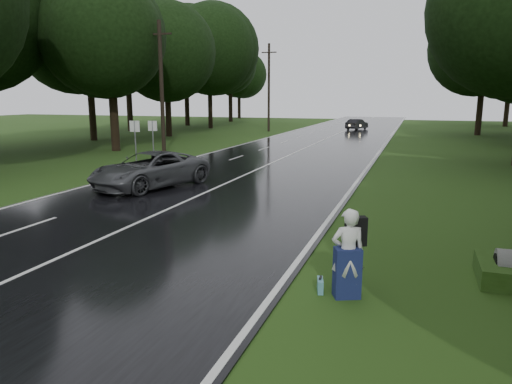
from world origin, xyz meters
TOP-DOWN VIEW (x-y plane):
  - ground at (0.00, 0.00)m, footprint 160.00×160.00m
  - road at (0.00, 20.00)m, footprint 12.00×140.00m
  - lane_center at (0.00, 20.00)m, footprint 0.12×140.00m
  - grey_car at (-2.88, 9.09)m, footprint 4.19×6.23m
  - far_car at (1.18, 50.65)m, footprint 2.48×4.18m
  - hitchhiker at (7.25, 0.16)m, footprint 0.81×0.78m
  - suitcase at (6.68, 0.22)m, footprint 0.21×0.41m
  - utility_pole_mid at (-8.50, 20.02)m, footprint 1.80×0.28m
  - utility_pole_far at (-8.50, 44.62)m, footprint 1.80×0.28m
  - road_sign_a at (-7.20, 14.55)m, footprint 0.65×0.10m
  - road_sign_b at (-7.20, 16.50)m, footprint 0.62×0.10m
  - tree_left_d at (-13.39, 21.23)m, footprint 9.65×9.65m
  - tree_left_e at (-16.20, 34.36)m, footprint 9.11×9.11m
  - tree_left_f at (-17.49, 47.63)m, footprint 10.85×10.85m
  - tree_right_f at (14.53, 46.53)m, footprint 10.11×10.11m

SIDE VIEW (x-z plane):
  - ground at x=0.00m, z-range 0.00..0.00m
  - utility_pole_mid at x=-8.50m, z-range -4.56..4.56m
  - utility_pole_far at x=-8.50m, z-range -5.07..5.07m
  - road_sign_a at x=-7.20m, z-range -1.35..1.35m
  - road_sign_b at x=-7.20m, z-range -1.30..1.30m
  - tree_left_d at x=-13.39m, z-range -7.54..7.54m
  - tree_left_e at x=-16.20m, z-range -7.11..7.11m
  - tree_left_f at x=-17.49m, z-range -8.48..8.48m
  - tree_right_f at x=14.53m, z-range -7.90..7.90m
  - road at x=0.00m, z-range 0.00..0.04m
  - lane_center at x=0.00m, z-range 0.04..0.05m
  - suitcase at x=6.68m, z-range 0.00..0.28m
  - far_car at x=1.18m, z-range 0.04..1.34m
  - grey_car at x=-2.88m, z-range 0.04..1.63m
  - hitchhiker at x=7.25m, z-range -0.07..1.81m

